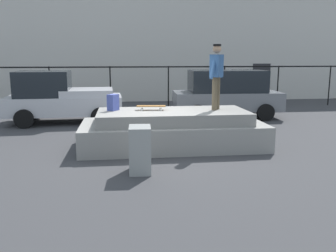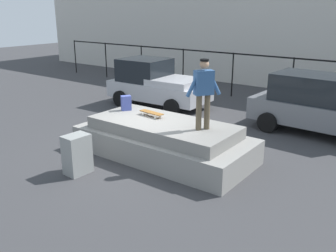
{
  "view_description": "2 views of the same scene",
  "coord_description": "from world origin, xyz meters",
  "px_view_note": "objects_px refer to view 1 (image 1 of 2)",
  "views": [
    {
      "loc": [
        -0.81,
        -9.19,
        2.35
      ],
      "look_at": [
        0.49,
        1.07,
        0.38
      ],
      "focal_mm": 38.76,
      "sensor_mm": 36.0,
      "label": 1
    },
    {
      "loc": [
        6.15,
        -7.17,
        3.8
      ],
      "look_at": [
        -0.1,
        1.15,
        0.46
      ],
      "focal_mm": 39.39,
      "sensor_mm": 36.0,
      "label": 2
    }
  ],
  "objects_px": {
    "car_grey_hatchback_mid": "(226,93)",
    "car_silver_pickup_near": "(60,98)",
    "backpack": "(113,102)",
    "utility_box": "(140,150)",
    "skateboard": "(151,106)",
    "skateboarder": "(216,72)"
  },
  "relations": [
    {
      "from": "car_grey_hatchback_mid",
      "to": "car_silver_pickup_near",
      "type": "bearing_deg",
      "value": -176.53
    },
    {
      "from": "backpack",
      "to": "car_silver_pickup_near",
      "type": "distance_m",
      "value": 4.33
    },
    {
      "from": "backpack",
      "to": "car_grey_hatchback_mid",
      "type": "relative_size",
      "value": 0.1
    },
    {
      "from": "car_grey_hatchback_mid",
      "to": "utility_box",
      "type": "distance_m",
      "value": 7.58
    },
    {
      "from": "backpack",
      "to": "car_grey_hatchback_mid",
      "type": "distance_m",
      "value": 6.04
    },
    {
      "from": "backpack",
      "to": "utility_box",
      "type": "height_order",
      "value": "backpack"
    },
    {
      "from": "utility_box",
      "to": "car_grey_hatchback_mid",
      "type": "bearing_deg",
      "value": 63.42
    },
    {
      "from": "backpack",
      "to": "utility_box",
      "type": "distance_m",
      "value": 2.52
    },
    {
      "from": "skateboard",
      "to": "backpack",
      "type": "xyz_separation_m",
      "value": [
        -1.0,
        0.06,
        0.11
      ]
    },
    {
      "from": "skateboard",
      "to": "car_silver_pickup_near",
      "type": "bearing_deg",
      "value": 127.33
    },
    {
      "from": "backpack",
      "to": "car_grey_hatchback_mid",
      "type": "height_order",
      "value": "car_grey_hatchback_mid"
    },
    {
      "from": "skateboarder",
      "to": "car_grey_hatchback_mid",
      "type": "distance_m",
      "value": 4.8
    },
    {
      "from": "car_silver_pickup_near",
      "to": "utility_box",
      "type": "xyz_separation_m",
      "value": [
        2.56,
        -6.2,
        -0.43
      ]
    },
    {
      "from": "car_silver_pickup_near",
      "to": "utility_box",
      "type": "distance_m",
      "value": 6.72
    },
    {
      "from": "skateboard",
      "to": "car_silver_pickup_near",
      "type": "xyz_separation_m",
      "value": [
        -2.98,
        3.9,
        -0.15
      ]
    },
    {
      "from": "car_grey_hatchback_mid",
      "to": "skateboarder",
      "type": "bearing_deg",
      "value": -109.78
    },
    {
      "from": "car_silver_pickup_near",
      "to": "skateboard",
      "type": "bearing_deg",
      "value": -52.67
    },
    {
      "from": "backpack",
      "to": "car_silver_pickup_near",
      "type": "bearing_deg",
      "value": -117.21
    },
    {
      "from": "skateboarder",
      "to": "car_silver_pickup_near",
      "type": "height_order",
      "value": "skateboarder"
    },
    {
      "from": "car_silver_pickup_near",
      "to": "car_grey_hatchback_mid",
      "type": "bearing_deg",
      "value": 3.47
    },
    {
      "from": "skateboard",
      "to": "utility_box",
      "type": "height_order",
      "value": "skateboard"
    },
    {
      "from": "car_silver_pickup_near",
      "to": "backpack",
      "type": "bearing_deg",
      "value": -62.78
    }
  ]
}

